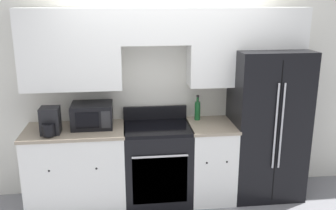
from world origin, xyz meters
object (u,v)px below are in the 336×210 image
at_px(oven_range, 157,163).
at_px(refrigerator, 266,124).
at_px(microwave, 92,115).
at_px(bottle, 197,110).

bearing_deg(oven_range, refrigerator, 1.44).
xyz_separation_m(oven_range, microwave, (-0.74, 0.07, 0.60)).
relative_size(refrigerator, microwave, 3.92).
distance_m(refrigerator, microwave, 2.06).
distance_m(oven_range, bottle, 0.79).
relative_size(microwave, bottle, 1.49).
xyz_separation_m(oven_range, bottle, (0.51, 0.19, 0.58)).
xyz_separation_m(refrigerator, bottle, (-0.81, 0.15, 0.16)).
bearing_deg(oven_range, microwave, 174.69).
xyz_separation_m(oven_range, refrigerator, (1.32, 0.03, 0.43)).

